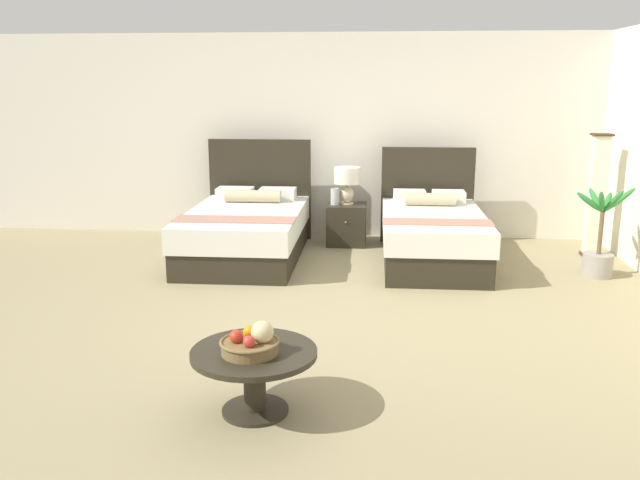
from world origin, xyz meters
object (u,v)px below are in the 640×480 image
nightstand (347,224)px  vase (335,197)px  bed_near_window (247,230)px  table_lamp (347,180)px  fruit_bowl (251,343)px  coffee_table (254,367)px  floor_lamp_corner (596,196)px  bed_near_corner (432,234)px  potted_palm (599,250)px

nightstand → vase: 0.39m
vase → bed_near_window: bearing=-144.6°
table_lamp → fruit_bowl: size_ratio=1.27×
vase → coffee_table: vase is taller
table_lamp → floor_lamp_corner: (2.88, -0.35, -0.10)m
bed_near_window → vase: 1.23m
bed_near_window → table_lamp: size_ratio=4.70×
bed_near_corner → nightstand: (-1.01, 0.74, -0.06)m
potted_palm → bed_near_window: bearing=173.2°
bed_near_window → vase: bearing=35.4°
nightstand → table_lamp: size_ratio=1.11×
fruit_bowl → floor_lamp_corner: floor_lamp_corner is taller
bed_near_window → coffee_table: bearing=-78.0°
bed_near_corner → table_lamp: 1.35m
nightstand → potted_palm: potted_palm is taller
vase → potted_palm: potted_palm is taller
nightstand → floor_lamp_corner: (2.88, -0.33, 0.46)m
coffee_table → floor_lamp_corner: floor_lamp_corner is taller
floor_lamp_corner → potted_palm: (-0.19, -0.85, -0.42)m
coffee_table → floor_lamp_corner: bearing=52.0°
table_lamp → fruit_bowl: table_lamp is taller
bed_near_window → nightstand: bearing=33.2°
coffee_table → potted_palm: size_ratio=0.80×
table_lamp → coffee_table: 4.52m
fruit_bowl → floor_lamp_corner: size_ratio=0.25×
bed_near_corner → fruit_bowl: bed_near_corner is taller
vase → fruit_bowl: size_ratio=0.57×
vase → floor_lamp_corner: floor_lamp_corner is taller
nightstand → floor_lamp_corner: 2.94m
potted_palm → nightstand: bearing=156.2°
bed_near_corner → potted_palm: bed_near_corner is taller
bed_near_corner → fruit_bowl: size_ratio=5.76×
vase → coffee_table: 4.43m
coffee_table → bed_near_corner: bearing=70.3°
vase → coffee_table: bearing=-92.4°
bed_near_corner → table_lamp: bearing=143.0°
potted_palm → fruit_bowl: bearing=-132.5°
table_lamp → fruit_bowl: (-0.33, -4.52, -0.34)m
coffee_table → floor_lamp_corner: 5.24m
fruit_bowl → floor_lamp_corner: 5.27m
floor_lamp_corner → table_lamp: bearing=173.0°
floor_lamp_corner → potted_palm: size_ratio=1.47×
nightstand → floor_lamp_corner: size_ratio=0.36×
bed_near_corner → nightstand: bearing=143.7°
nightstand → bed_near_corner: bearing=-36.3°
table_lamp → nightstand: bearing=-90.0°
bed_near_corner → coffee_table: size_ratio=2.69×
table_lamp → coffee_table: table_lamp is taller
coffee_table → fruit_bowl: fruit_bowl is taller
fruit_bowl → potted_palm: potted_palm is taller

